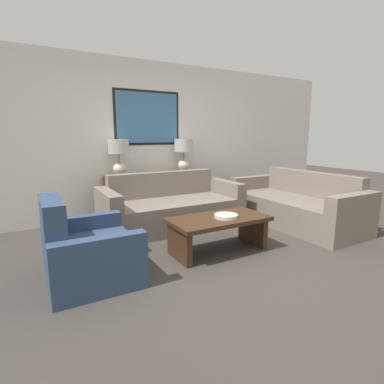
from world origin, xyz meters
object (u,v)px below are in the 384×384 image
table_lamp_right (184,151)px  coffee_table (219,226)px  couch_by_side (296,206)px  armchair_near_back_wall (87,252)px  table_lamp_left (119,153)px  couch_by_back_wall (171,208)px  console_table (154,195)px  decorative_bowl (226,216)px

table_lamp_right → coffee_table: bearing=-105.6°
couch_by_side → armchair_near_back_wall: bearing=-174.4°
table_lamp_right → coffee_table: table_lamp_right is taller
table_lamp_left → armchair_near_back_wall: table_lamp_left is taller
couch_by_back_wall → armchair_near_back_wall: armchair_near_back_wall is taller
console_table → coffee_table: size_ratio=1.37×
console_table → couch_by_side: couch_by_side is taller
decorative_bowl → armchair_near_back_wall: 1.61m
couch_by_side → couch_by_back_wall: bearing=154.9°
console_table → table_lamp_left: (-0.59, 0.00, 0.76)m
decorative_bowl → couch_by_back_wall: bearing=95.5°
console_table → couch_by_side: 2.38m
console_table → table_lamp_left: 0.96m
console_table → coffee_table: (0.06, -1.90, -0.06)m
couch_by_back_wall → coffee_table: 1.22m
armchair_near_back_wall → decorative_bowl: bearing=-3.6°
couch_by_side → coffee_table: (-1.75, -0.37, 0.03)m
table_lamp_right → armchair_near_back_wall: bearing=-138.0°
coffee_table → table_lamp_left: bearing=108.8°
console_table → decorative_bowl: 1.97m
couch_by_back_wall → armchair_near_back_wall: bearing=-141.5°
armchair_near_back_wall → console_table: bearing=51.5°
couch_by_side → decorative_bowl: bearing=-165.8°
table_lamp_right → couch_by_side: bearing=-51.5°
table_lamp_right → decorative_bowl: (-0.47, -1.96, -0.68)m
decorative_bowl → console_table: bearing=93.6°
table_lamp_right → armchair_near_back_wall: 2.91m
decorative_bowl → couch_by_side: bearing=14.2°
coffee_table → armchair_near_back_wall: 1.54m
table_lamp_left → coffee_table: table_lamp_left is taller
console_table → couch_by_back_wall: bearing=-90.0°
coffee_table → armchair_near_back_wall: armchair_near_back_wall is taller
console_table → armchair_near_back_wall: size_ratio=1.73×
coffee_table → decorative_bowl: 0.16m
console_table → table_lamp_right: bearing=0.0°
table_lamp_left → table_lamp_right: 1.18m
couch_by_side → armchair_near_back_wall: 3.30m
couch_by_back_wall → couch_by_side: (1.81, -0.85, 0.00)m
couch_by_back_wall → couch_by_side: 2.00m
couch_by_side → coffee_table: couch_by_side is taller
decorative_bowl → armchair_near_back_wall: size_ratio=0.30×
table_lamp_left → coffee_table: bearing=-71.2°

